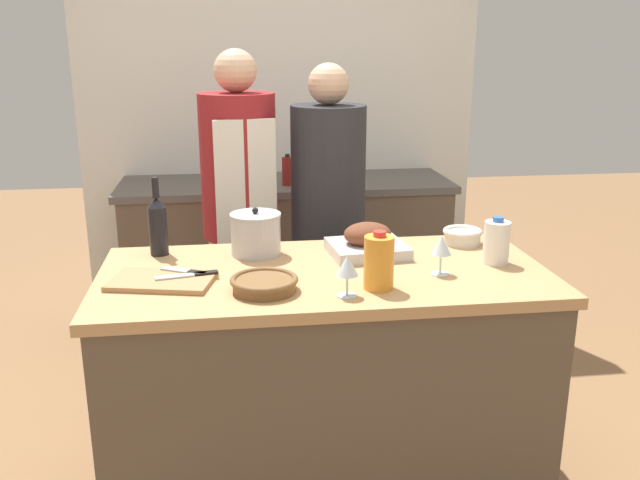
{
  "coord_description": "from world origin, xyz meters",
  "views": [
    {
      "loc": [
        -0.32,
        -2.26,
        1.7
      ],
      "look_at": [
        0.0,
        0.11,
        0.99
      ],
      "focal_mm": 38.0,
      "sensor_mm": 36.0,
      "label": 1
    }
  ],
  "objects_px": {
    "wicker_basket": "(264,283)",
    "juice_jug": "(379,262)",
    "knife_bread": "(186,271)",
    "person_cook_aproned": "(240,212)",
    "stock_pot": "(256,234)",
    "roasting_pan": "(367,243)",
    "cutting_board": "(162,281)",
    "wine_bottle_green": "(158,225)",
    "wine_glass_right": "(347,267)",
    "knife_paring": "(155,272)",
    "mixing_bowl": "(462,235)",
    "condiment_bottle_short": "(330,170)",
    "wine_glass_left": "(441,247)",
    "knife_chef": "(189,275)",
    "person_cook_guest": "(328,219)",
    "condiment_bottle_tall": "(288,171)",
    "milk_jug": "(497,242)"
  },
  "relations": [
    {
      "from": "condiment_bottle_short",
      "to": "knife_bread",
      "type": "bearing_deg",
      "value": -115.0
    },
    {
      "from": "stock_pot",
      "to": "roasting_pan",
      "type": "bearing_deg",
      "value": -8.73
    },
    {
      "from": "wicker_basket",
      "to": "knife_paring",
      "type": "bearing_deg",
      "value": 147.45
    },
    {
      "from": "wine_glass_right",
      "to": "knife_bread",
      "type": "height_order",
      "value": "wine_glass_right"
    },
    {
      "from": "stock_pot",
      "to": "condiment_bottle_short",
      "type": "bearing_deg",
      "value": 70.27
    },
    {
      "from": "stock_pot",
      "to": "wine_glass_right",
      "type": "xyz_separation_m",
      "value": [
        0.27,
        -0.49,
        0.02
      ]
    },
    {
      "from": "wine_glass_left",
      "to": "knife_bread",
      "type": "xyz_separation_m",
      "value": [
        -0.88,
        0.09,
        -0.08
      ]
    },
    {
      "from": "wine_bottle_green",
      "to": "knife_paring",
      "type": "xyz_separation_m",
      "value": [
        0.0,
        -0.21,
        -0.12
      ]
    },
    {
      "from": "mixing_bowl",
      "to": "condiment_bottle_short",
      "type": "distance_m",
      "value": 1.39
    },
    {
      "from": "wine_glass_right",
      "to": "person_cook_guest",
      "type": "height_order",
      "value": "person_cook_guest"
    },
    {
      "from": "wicker_basket",
      "to": "wine_glass_left",
      "type": "xyz_separation_m",
      "value": [
        0.62,
        0.08,
        0.07
      ]
    },
    {
      "from": "wine_glass_left",
      "to": "wine_glass_right",
      "type": "xyz_separation_m",
      "value": [
        -0.36,
        -0.17,
        -0.0
      ]
    },
    {
      "from": "person_cook_guest",
      "to": "cutting_board",
      "type": "bearing_deg",
      "value": -117.11
    },
    {
      "from": "wine_glass_left",
      "to": "person_cook_guest",
      "type": "height_order",
      "value": "person_cook_guest"
    },
    {
      "from": "stock_pot",
      "to": "condiment_bottle_tall",
      "type": "relative_size",
      "value": 1.11
    },
    {
      "from": "knife_paring",
      "to": "condiment_bottle_tall",
      "type": "distance_m",
      "value": 1.53
    },
    {
      "from": "cutting_board",
      "to": "wine_bottle_green",
      "type": "xyz_separation_m",
      "value": [
        -0.04,
        0.33,
        0.11
      ]
    },
    {
      "from": "wicker_basket",
      "to": "juice_jug",
      "type": "relative_size",
      "value": 1.14
    },
    {
      "from": "mixing_bowl",
      "to": "juice_jug",
      "type": "distance_m",
      "value": 0.64
    },
    {
      "from": "mixing_bowl",
      "to": "wine_glass_left",
      "type": "xyz_separation_m",
      "value": [
        -0.2,
        -0.35,
        0.07
      ]
    },
    {
      "from": "stock_pot",
      "to": "juice_jug",
      "type": "xyz_separation_m",
      "value": [
        0.38,
        -0.43,
        0.01
      ]
    },
    {
      "from": "stock_pot",
      "to": "condiment_bottle_tall",
      "type": "bearing_deg",
      "value": 79.21
    },
    {
      "from": "knife_chef",
      "to": "person_cook_aproned",
      "type": "height_order",
      "value": "person_cook_aproned"
    },
    {
      "from": "wicker_basket",
      "to": "person_cook_aproned",
      "type": "distance_m",
      "value": 1.04
    },
    {
      "from": "stock_pot",
      "to": "knife_paring",
      "type": "height_order",
      "value": "stock_pot"
    },
    {
      "from": "person_cook_aproned",
      "to": "knife_bread",
      "type": "bearing_deg",
      "value": -113.36
    },
    {
      "from": "roasting_pan",
      "to": "knife_paring",
      "type": "relative_size",
      "value": 1.88
    },
    {
      "from": "roasting_pan",
      "to": "juice_jug",
      "type": "height_order",
      "value": "juice_jug"
    },
    {
      "from": "juice_jug",
      "to": "person_cook_guest",
      "type": "relative_size",
      "value": 0.12
    },
    {
      "from": "wine_glass_left",
      "to": "stock_pot",
      "type": "bearing_deg",
      "value": 152.89
    },
    {
      "from": "knife_chef",
      "to": "person_cook_aproned",
      "type": "xyz_separation_m",
      "value": [
        0.19,
        0.91,
        -0.01
      ]
    },
    {
      "from": "knife_chef",
      "to": "mixing_bowl",
      "type": "bearing_deg",
      "value": 15.61
    },
    {
      "from": "roasting_pan",
      "to": "cutting_board",
      "type": "relative_size",
      "value": 0.81
    },
    {
      "from": "stock_pot",
      "to": "condiment_bottle_short",
      "type": "xyz_separation_m",
      "value": [
        0.49,
        1.37,
        -0.02
      ]
    },
    {
      "from": "knife_bread",
      "to": "wicker_basket",
      "type": "bearing_deg",
      "value": -33.9
    },
    {
      "from": "juice_jug",
      "to": "condiment_bottle_short",
      "type": "height_order",
      "value": "juice_jug"
    },
    {
      "from": "juice_jug",
      "to": "condiment_bottle_short",
      "type": "xyz_separation_m",
      "value": [
        0.11,
        1.8,
        -0.03
      ]
    },
    {
      "from": "milk_jug",
      "to": "knife_chef",
      "type": "distance_m",
      "value": 1.11
    },
    {
      "from": "condiment_bottle_tall",
      "to": "mixing_bowl",
      "type": "bearing_deg",
      "value": -63.86
    },
    {
      "from": "wine_glass_left",
      "to": "wine_glass_right",
      "type": "height_order",
      "value": "wine_glass_left"
    },
    {
      "from": "mixing_bowl",
      "to": "wine_glass_right",
      "type": "height_order",
      "value": "wine_glass_right"
    },
    {
      "from": "knife_paring",
      "to": "milk_jug",
      "type": "bearing_deg",
      "value": -2.96
    },
    {
      "from": "mixing_bowl",
      "to": "condiment_bottle_short",
      "type": "height_order",
      "value": "condiment_bottle_short"
    },
    {
      "from": "person_cook_aproned",
      "to": "knife_paring",
      "type": "bearing_deg",
      "value": -121.6
    },
    {
      "from": "mixing_bowl",
      "to": "person_cook_guest",
      "type": "relative_size",
      "value": 0.1
    },
    {
      "from": "roasting_pan",
      "to": "condiment_bottle_short",
      "type": "height_order",
      "value": "condiment_bottle_short"
    },
    {
      "from": "knife_paring",
      "to": "knife_bread",
      "type": "bearing_deg",
      "value": -29.21
    },
    {
      "from": "knife_chef",
      "to": "wine_glass_left",
      "type": "bearing_deg",
      "value": -3.25
    },
    {
      "from": "knife_paring",
      "to": "knife_chef",
      "type": "bearing_deg",
      "value": -40.15
    },
    {
      "from": "cutting_board",
      "to": "juice_jug",
      "type": "height_order",
      "value": "juice_jug"
    }
  ]
}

